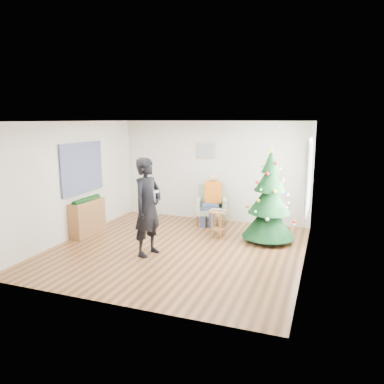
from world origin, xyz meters
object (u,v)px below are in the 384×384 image
at_px(christmas_tree, 269,200).
at_px(armchair, 211,210).
at_px(standing_man, 148,207).
at_px(console, 87,218).
at_px(stool, 218,224).

bearing_deg(christmas_tree, armchair, 151.07).
xyz_separation_m(christmas_tree, standing_man, (-2.09, -1.65, 0.03)).
relative_size(christmas_tree, standing_man, 1.08).
relative_size(christmas_tree, console, 2.08).
bearing_deg(console, armchair, 38.69).
distance_m(stool, standing_man, 1.93).
height_order(christmas_tree, armchair, christmas_tree).
bearing_deg(console, standing_man, -17.99).
relative_size(stool, armchair, 0.61).
bearing_deg(christmas_tree, console, -166.44).
bearing_deg(stool, christmas_tree, 5.41).
bearing_deg(stool, armchair, 114.78).
xyz_separation_m(stool, armchair, (-0.45, 0.98, 0.06)).
relative_size(stool, standing_man, 0.32).
bearing_deg(armchair, standing_man, -117.75).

